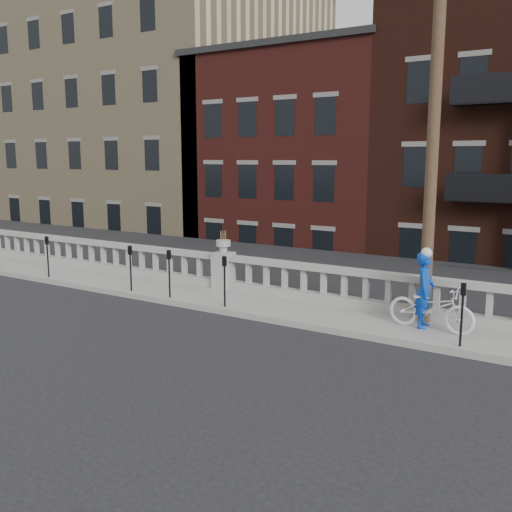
{
  "coord_description": "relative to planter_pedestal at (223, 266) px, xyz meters",
  "views": [
    {
      "loc": [
        9.88,
        -9.86,
        4.06
      ],
      "look_at": [
        1.64,
        3.2,
        1.4
      ],
      "focal_mm": 40.0,
      "sensor_mm": 36.0,
      "label": 1
    }
  ],
  "objects": [
    {
      "name": "ground",
      "position": [
        0.0,
        -3.95,
        -0.83
      ],
      "size": [
        120.0,
        120.0,
        0.0
      ],
      "primitive_type": "plane",
      "color": "black",
      "rests_on": "ground"
    },
    {
      "name": "sidewalk",
      "position": [
        0.0,
        -0.95,
        -0.76
      ],
      "size": [
        32.0,
        2.2,
        0.15
      ],
      "primitive_type": "cube",
      "color": "gray",
      "rests_on": "ground"
    },
    {
      "name": "balustrade",
      "position": [
        0.0,
        0.0,
        -0.19
      ],
      "size": [
        28.0,
        0.34,
        1.03
      ],
      "color": "gray",
      "rests_on": "sidewalk"
    },
    {
      "name": "planter_pedestal",
      "position": [
        0.0,
        0.0,
        0.0
      ],
      "size": [
        0.55,
        0.55,
        1.76
      ],
      "color": "gray",
      "rests_on": "sidewalk"
    },
    {
      "name": "lower_level",
      "position": [
        0.56,
        19.09,
        1.8
      ],
      "size": [
        80.0,
        44.0,
        20.8
      ],
      "color": "#605E59",
      "rests_on": "ground"
    },
    {
      "name": "utility_pole",
      "position": [
        6.2,
        -0.35,
        4.41
      ],
      "size": [
        1.6,
        0.28,
        10.0
      ],
      "color": "#422D1E",
      "rests_on": "sidewalk"
    },
    {
      "name": "parking_meter_a",
      "position": [
        -5.85,
        -1.8,
        0.17
      ],
      "size": [
        0.1,
        0.09,
        1.36
      ],
      "color": "black",
      "rests_on": "sidewalk"
    },
    {
      "name": "parking_meter_b",
      "position": [
        -2.09,
        -1.8,
        0.17
      ],
      "size": [
        0.1,
        0.09,
        1.36
      ],
      "color": "black",
      "rests_on": "sidewalk"
    },
    {
      "name": "parking_meter_c",
      "position": [
        -0.59,
        -1.8,
        0.17
      ],
      "size": [
        0.1,
        0.09,
        1.36
      ],
      "color": "black",
      "rests_on": "sidewalk"
    },
    {
      "name": "parking_meter_d",
      "position": [
        1.32,
        -1.8,
        0.17
      ],
      "size": [
        0.1,
        0.09,
        1.36
      ],
      "color": "black",
      "rests_on": "sidewalk"
    },
    {
      "name": "parking_meter_e",
      "position": [
        7.38,
        -1.8,
        0.17
      ],
      "size": [
        0.1,
        0.09,
        1.36
      ],
      "color": "black",
      "rests_on": "sidewalk"
    },
    {
      "name": "bicycle",
      "position": [
        6.52,
        -0.95,
        -0.15
      ],
      "size": [
        2.06,
        0.89,
        1.05
      ],
      "primitive_type": "imported",
      "rotation": [
        0.0,
        0.0,
        1.48
      ],
      "color": "silver",
      "rests_on": "sidewalk"
    },
    {
      "name": "cyclist",
      "position": [
        6.32,
        -0.83,
        0.21
      ],
      "size": [
        0.5,
        0.69,
        1.78
      ],
      "primitive_type": "imported",
      "rotation": [
        0.0,
        0.0,
        1.69
      ],
      "color": "#0B3BAF",
      "rests_on": "sidewalk"
    }
  ]
}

